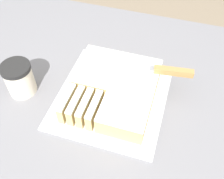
{
  "coord_description": "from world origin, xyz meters",
  "views": [
    {
      "loc": [
        0.24,
        -0.51,
        1.65
      ],
      "look_at": [
        0.07,
        0.02,
        0.99
      ],
      "focal_mm": 42.0,
      "sensor_mm": 36.0,
      "label": 1
    }
  ],
  "objects_px": {
    "cake_board": "(112,97)",
    "knife": "(163,71)",
    "coffee_cup": "(19,79)",
    "cake": "(114,88)"
  },
  "relations": [
    {
      "from": "cake",
      "to": "knife",
      "type": "height_order",
      "value": "knife"
    },
    {
      "from": "coffee_cup",
      "to": "cake_board",
      "type": "bearing_deg",
      "value": 11.32
    },
    {
      "from": "cake",
      "to": "coffee_cup",
      "type": "relative_size",
      "value": 2.64
    },
    {
      "from": "cake_board",
      "to": "coffee_cup",
      "type": "relative_size",
      "value": 3.36
    },
    {
      "from": "knife",
      "to": "coffee_cup",
      "type": "distance_m",
      "value": 0.48
    },
    {
      "from": "cake_board",
      "to": "knife",
      "type": "height_order",
      "value": "knife"
    },
    {
      "from": "cake",
      "to": "coffee_cup",
      "type": "distance_m",
      "value": 0.32
    },
    {
      "from": "cake",
      "to": "knife",
      "type": "bearing_deg",
      "value": 31.33
    },
    {
      "from": "cake",
      "to": "cake_board",
      "type": "bearing_deg",
      "value": -130.54
    },
    {
      "from": "cake_board",
      "to": "coffee_cup",
      "type": "height_order",
      "value": "coffee_cup"
    }
  ]
}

